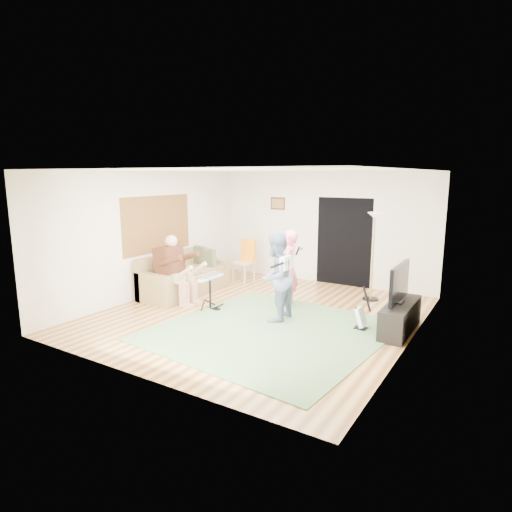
{
  "coord_description": "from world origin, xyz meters",
  "views": [
    {
      "loc": [
        4.05,
        -6.65,
        2.62
      ],
      "look_at": [
        -0.24,
        0.3,
        1.07
      ],
      "focal_mm": 30.0,
      "sensor_mm": 36.0,
      "label": 1
    }
  ],
  "objects_px": {
    "tv_cabinet": "(400,317)",
    "drum_kit": "(210,294)",
    "sofa": "(182,279)",
    "dining_chair": "(244,267)",
    "singer": "(288,269)",
    "guitar_spare": "(361,317)",
    "torchiere_lamp": "(373,241)",
    "guitarist": "(276,277)",
    "television": "(399,283)"
  },
  "relations": [
    {
      "from": "guitarist",
      "to": "guitar_spare",
      "type": "bearing_deg",
      "value": 102.79
    },
    {
      "from": "dining_chair",
      "to": "tv_cabinet",
      "type": "distance_m",
      "value": 4.45
    },
    {
      "from": "singer",
      "to": "guitarist",
      "type": "relative_size",
      "value": 0.96
    },
    {
      "from": "drum_kit",
      "to": "dining_chair",
      "type": "relative_size",
      "value": 0.67
    },
    {
      "from": "sofa",
      "to": "torchiere_lamp",
      "type": "xyz_separation_m",
      "value": [
        3.81,
        1.66,
        0.98
      ]
    },
    {
      "from": "guitar_spare",
      "to": "dining_chair",
      "type": "xyz_separation_m",
      "value": [
        -3.58,
        1.79,
        0.15
      ]
    },
    {
      "from": "singer",
      "to": "dining_chair",
      "type": "xyz_separation_m",
      "value": [
        -1.88,
        1.25,
        -0.4
      ]
    },
    {
      "from": "singer",
      "to": "torchiere_lamp",
      "type": "relative_size",
      "value": 0.83
    },
    {
      "from": "television",
      "to": "tv_cabinet",
      "type": "bearing_deg",
      "value": 0.0
    },
    {
      "from": "drum_kit",
      "to": "dining_chair",
      "type": "height_order",
      "value": "dining_chair"
    },
    {
      "from": "drum_kit",
      "to": "tv_cabinet",
      "type": "bearing_deg",
      "value": 11.39
    },
    {
      "from": "guitarist",
      "to": "guitar_spare",
      "type": "xyz_separation_m",
      "value": [
        1.49,
        0.36,
        -0.58
      ]
    },
    {
      "from": "sofa",
      "to": "drum_kit",
      "type": "bearing_deg",
      "value": -26.59
    },
    {
      "from": "tv_cabinet",
      "to": "sofa",
      "type": "bearing_deg",
      "value": -179.34
    },
    {
      "from": "dining_chair",
      "to": "tv_cabinet",
      "type": "bearing_deg",
      "value": -15.27
    },
    {
      "from": "drum_kit",
      "to": "torchiere_lamp",
      "type": "distance_m",
      "value": 3.55
    },
    {
      "from": "guitar_spare",
      "to": "tv_cabinet",
      "type": "height_order",
      "value": "guitar_spare"
    },
    {
      "from": "sofa",
      "to": "television",
      "type": "xyz_separation_m",
      "value": [
        4.75,
        0.05,
        0.55
      ]
    },
    {
      "from": "singer",
      "to": "guitarist",
      "type": "bearing_deg",
      "value": -4.54
    },
    {
      "from": "drum_kit",
      "to": "singer",
      "type": "xyz_separation_m",
      "value": [
        1.21,
        1.0,
        0.47
      ]
    },
    {
      "from": "guitar_spare",
      "to": "tv_cabinet",
      "type": "distance_m",
      "value": 0.64
    },
    {
      "from": "drum_kit",
      "to": "sofa",
      "type": "bearing_deg",
      "value": 153.41
    },
    {
      "from": "guitarist",
      "to": "dining_chair",
      "type": "distance_m",
      "value": 3.03
    },
    {
      "from": "guitar_spare",
      "to": "television",
      "type": "relative_size",
      "value": 0.7
    },
    {
      "from": "dining_chair",
      "to": "tv_cabinet",
      "type": "height_order",
      "value": "dining_chair"
    },
    {
      "from": "tv_cabinet",
      "to": "drum_kit",
      "type": "bearing_deg",
      "value": -168.61
    },
    {
      "from": "singer",
      "to": "guitar_spare",
      "type": "bearing_deg",
      "value": 54.51
    },
    {
      "from": "drum_kit",
      "to": "television",
      "type": "distance_m",
      "value": 3.56
    },
    {
      "from": "guitar_spare",
      "to": "tv_cabinet",
      "type": "relative_size",
      "value": 0.55
    },
    {
      "from": "drum_kit",
      "to": "guitarist",
      "type": "relative_size",
      "value": 0.43
    },
    {
      "from": "tv_cabinet",
      "to": "television",
      "type": "relative_size",
      "value": 1.28
    },
    {
      "from": "singer",
      "to": "guitar_spare",
      "type": "distance_m",
      "value": 1.87
    },
    {
      "from": "sofa",
      "to": "guitarist",
      "type": "relative_size",
      "value": 1.37
    },
    {
      "from": "dining_chair",
      "to": "television",
      "type": "bearing_deg",
      "value": -15.5
    },
    {
      "from": "drum_kit",
      "to": "torchiere_lamp",
      "type": "relative_size",
      "value": 0.37
    },
    {
      "from": "dining_chair",
      "to": "television",
      "type": "distance_m",
      "value": 4.43
    },
    {
      "from": "torchiere_lamp",
      "to": "tv_cabinet",
      "type": "height_order",
      "value": "torchiere_lamp"
    },
    {
      "from": "sofa",
      "to": "guitarist",
      "type": "bearing_deg",
      "value": -11.44
    },
    {
      "from": "sofa",
      "to": "dining_chair",
      "type": "xyz_separation_m",
      "value": [
        0.63,
        1.6,
        0.07
      ]
    },
    {
      "from": "drum_kit",
      "to": "guitar_spare",
      "type": "height_order",
      "value": "guitar_spare"
    },
    {
      "from": "guitarist",
      "to": "guitar_spare",
      "type": "height_order",
      "value": "guitarist"
    },
    {
      "from": "sofa",
      "to": "torchiere_lamp",
      "type": "distance_m",
      "value": 4.27
    },
    {
      "from": "torchiere_lamp",
      "to": "tv_cabinet",
      "type": "distance_m",
      "value": 2.15
    },
    {
      "from": "torchiere_lamp",
      "to": "dining_chair",
      "type": "distance_m",
      "value": 3.31
    },
    {
      "from": "guitarist",
      "to": "tv_cabinet",
      "type": "height_order",
      "value": "guitarist"
    },
    {
      "from": "drum_kit",
      "to": "tv_cabinet",
      "type": "distance_m",
      "value": 3.57
    },
    {
      "from": "sofa",
      "to": "guitar_spare",
      "type": "bearing_deg",
      "value": -2.6
    },
    {
      "from": "sofa",
      "to": "guitarist",
      "type": "height_order",
      "value": "guitarist"
    },
    {
      "from": "television",
      "to": "guitarist",
      "type": "bearing_deg",
      "value": -163.37
    },
    {
      "from": "sofa",
      "to": "guitar_spare",
      "type": "relative_size",
      "value": 2.87
    }
  ]
}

